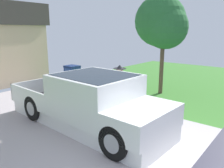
# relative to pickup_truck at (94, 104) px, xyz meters

# --- Properties ---
(pickup_truck) EXTENTS (2.20, 5.52, 1.61)m
(pickup_truck) POSITION_rel_pickup_truck_xyz_m (0.00, 0.00, 0.00)
(pickup_truck) COLOR white
(pickup_truck) RESTS_ON ground
(person_with_hat) EXTENTS (0.46, 0.44, 1.69)m
(person_with_hat) POSITION_rel_pickup_truck_xyz_m (1.44, 0.14, 0.26)
(person_with_hat) COLOR brown
(person_with_hat) RESTS_ON ground
(handbag) EXTENTS (0.39, 0.20, 0.47)m
(handbag) POSITION_rel_pickup_truck_xyz_m (1.23, -0.08, -0.58)
(handbag) COLOR #232328
(handbag) RESTS_ON ground
(front_yard_tree) EXTENTS (2.26, 2.44, 4.34)m
(front_yard_tree) POSITION_rel_pickup_truck_xyz_m (4.91, 0.43, 2.37)
(front_yard_tree) COLOR brown
(front_yard_tree) RESTS_ON ground
(wheeled_trash_bin) EXTENTS (0.60, 0.72, 1.02)m
(wheeled_trash_bin) POSITION_rel_pickup_truck_xyz_m (3.24, 4.62, -0.18)
(wheeled_trash_bin) COLOR navy
(wheeled_trash_bin) RESTS_ON ground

